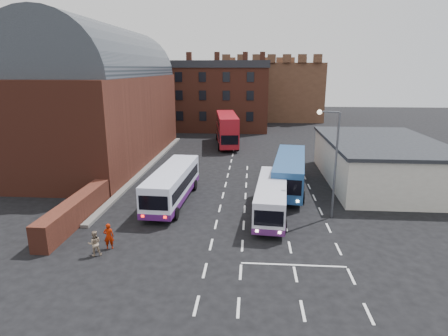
# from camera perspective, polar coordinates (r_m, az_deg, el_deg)

# --- Properties ---
(ground) EXTENTS (180.00, 180.00, 0.00)m
(ground) POSITION_cam_1_polar(r_m,az_deg,el_deg) (25.17, -1.77, -10.76)
(ground) COLOR black
(railway_station) EXTENTS (12.00, 28.00, 16.00)m
(railway_station) POSITION_cam_1_polar(r_m,az_deg,el_deg) (47.22, -18.33, 10.23)
(railway_station) COLOR #602B1E
(railway_station) RESTS_ON ground
(forecourt_wall) EXTENTS (1.20, 10.00, 1.80)m
(forecourt_wall) POSITION_cam_1_polar(r_m,az_deg,el_deg) (29.39, -21.65, -6.08)
(forecourt_wall) COLOR #602B1E
(forecourt_wall) RESTS_ON ground
(cream_building) EXTENTS (10.40, 16.40, 4.25)m
(cream_building) POSITION_cam_1_polar(r_m,az_deg,el_deg) (39.60, 22.67, 1.00)
(cream_building) COLOR beige
(cream_building) RESTS_ON ground
(brick_terrace) EXTENTS (22.00, 10.00, 11.00)m
(brick_terrace) POSITION_cam_1_polar(r_m,az_deg,el_deg) (69.27, -2.72, 10.46)
(brick_terrace) COLOR brown
(brick_terrace) RESTS_ON ground
(castle_keep) EXTENTS (22.00, 22.00, 12.00)m
(castle_keep) POSITION_cam_1_polar(r_m,az_deg,el_deg) (88.74, 6.78, 11.69)
(castle_keep) COLOR brown
(castle_keep) RESTS_ON ground
(bus_white_outbound) EXTENTS (3.03, 10.61, 2.87)m
(bus_white_outbound) POSITION_cam_1_polar(r_m,az_deg,el_deg) (31.49, -7.85, -2.23)
(bus_white_outbound) COLOR white
(bus_white_outbound) RESTS_ON ground
(bus_white_inbound) EXTENTS (3.01, 9.62, 2.58)m
(bus_white_inbound) POSITION_cam_1_polar(r_m,az_deg,el_deg) (28.76, 7.26, -4.23)
(bus_white_inbound) COLOR silver
(bus_white_inbound) RESTS_ON ground
(bus_blue) EXTENTS (4.01, 11.53, 3.08)m
(bus_blue) POSITION_cam_1_polar(r_m,az_deg,el_deg) (35.02, 9.98, -0.34)
(bus_blue) COLOR navy
(bus_blue) RESTS_ON ground
(bus_red_double) EXTENTS (4.04, 11.59, 4.54)m
(bus_red_double) POSITION_cam_1_polar(r_m,az_deg,el_deg) (54.37, 0.45, 5.96)
(bus_red_double) COLOR #A31520
(bus_red_double) RESTS_ON ground
(street_lamp) EXTENTS (1.58, 0.67, 8.06)m
(street_lamp) POSITION_cam_1_polar(r_m,az_deg,el_deg) (28.30, 16.19, 2.00)
(street_lamp) COLOR #52555B
(street_lamp) RESTS_ON ground
(pedestrian_red) EXTENTS (0.70, 0.54, 1.68)m
(pedestrian_red) POSITION_cam_1_polar(r_m,az_deg,el_deg) (24.64, -17.16, -9.90)
(pedestrian_red) COLOR #951902
(pedestrian_red) RESTS_ON ground
(pedestrian_beige) EXTENTS (0.94, 0.85, 1.58)m
(pedestrian_beige) POSITION_cam_1_polar(r_m,az_deg,el_deg) (24.10, -19.12, -10.79)
(pedestrian_beige) COLOR tan
(pedestrian_beige) RESTS_ON ground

